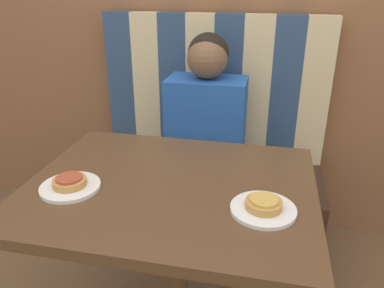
# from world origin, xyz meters

# --- Properties ---
(booth_seat) EXTENTS (1.14, 0.49, 0.43)m
(booth_seat) POSITION_xyz_m (0.00, 0.65, 0.22)
(booth_seat) COLOR #382319
(booth_seat) RESTS_ON ground_plane
(booth_backrest) EXTENTS (1.14, 0.06, 0.74)m
(booth_backrest) POSITION_xyz_m (0.00, 0.86, 0.80)
(booth_backrest) COLOR navy
(booth_backrest) RESTS_ON booth_seat
(dining_table) EXTENTS (0.91, 0.72, 0.72)m
(dining_table) POSITION_xyz_m (0.00, 0.00, 0.62)
(dining_table) COLOR brown
(dining_table) RESTS_ON ground_plane
(person) EXTENTS (0.36, 0.23, 0.67)m
(person) POSITION_xyz_m (0.00, 0.65, 0.75)
(person) COLOR #2356B2
(person) RESTS_ON booth_seat
(plate_left) EXTENTS (0.18, 0.18, 0.01)m
(plate_left) POSITION_xyz_m (-0.29, -0.10, 0.73)
(plate_left) COLOR white
(plate_left) RESTS_ON dining_table
(plate_right) EXTENTS (0.18, 0.18, 0.01)m
(plate_right) POSITION_xyz_m (0.29, -0.10, 0.73)
(plate_right) COLOR white
(plate_right) RESTS_ON dining_table
(pizza_left) EXTENTS (0.10, 0.10, 0.03)m
(pizza_left) POSITION_xyz_m (-0.29, -0.10, 0.75)
(pizza_left) COLOR #C68E47
(pizza_left) RESTS_ON plate_left
(pizza_right) EXTENTS (0.10, 0.10, 0.03)m
(pizza_right) POSITION_xyz_m (0.29, -0.10, 0.75)
(pizza_right) COLOR #C68E47
(pizza_right) RESTS_ON plate_right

